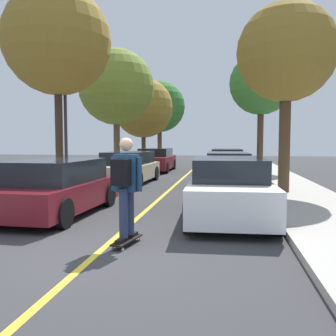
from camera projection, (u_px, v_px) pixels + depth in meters
ground at (98, 253)px, 5.95m from camera, size 80.00×80.00×0.00m
center_line at (149, 208)px, 9.90m from camera, size 0.12×39.20×0.01m
parked_car_left_nearest at (55, 188)px, 9.05m from camera, size 2.10×4.14×1.34m
parked_car_left_near at (128, 168)px, 15.77m from camera, size 2.10×4.42×1.34m
parked_car_left_far at (156, 160)px, 22.11m from camera, size 2.02×4.48×1.36m
parked_car_right_nearest at (228, 188)px, 8.78m from camera, size 2.02×4.73×1.41m
parked_car_right_near at (227, 171)px, 14.05m from camera, size 1.93×4.53×1.38m
parked_car_right_far at (227, 161)px, 20.62m from camera, size 1.98×4.55×1.37m
parked_car_right_farthest at (226, 157)px, 26.45m from camera, size 1.88×4.60×1.27m
street_tree_left_nearest at (57, 41)px, 13.07m from camera, size 3.81×3.81×7.12m
street_tree_left_near at (116, 87)px, 20.19m from camera, size 4.14×4.14×6.69m
street_tree_left_far at (143, 108)px, 26.93m from camera, size 4.34×4.34×6.24m
street_tree_left_farthest at (160, 107)px, 33.53m from camera, size 4.63×4.63×7.10m
street_tree_right_nearest at (286, 53)px, 11.82m from camera, size 3.17×3.17×6.10m
street_tree_right_near at (261, 84)px, 20.16m from camera, size 3.45×3.45×6.55m
streetlamp at (65, 111)px, 13.64m from camera, size 0.36×0.24×4.76m
skateboard at (127, 240)px, 6.40m from camera, size 0.39×0.87×0.10m
skateboarder at (126, 182)px, 6.30m from camera, size 0.59×0.71×1.76m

